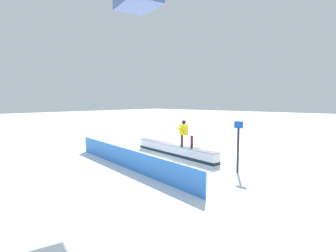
{
  "coord_description": "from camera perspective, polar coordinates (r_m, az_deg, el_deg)",
  "views": [
    {
      "loc": [
        -9.38,
        11.14,
        3.13
      ],
      "look_at": [
        -0.52,
        1.09,
        1.82
      ],
      "focal_mm": 28.31,
      "sensor_mm": 36.0,
      "label": 1
    }
  ],
  "objects": [
    {
      "name": "trail_marker",
      "position": [
        11.8,
        14.85,
        -4.08
      ],
      "size": [
        0.4,
        0.1,
        2.24
      ],
      "color": "#262628",
      "rests_on": "ground_plane"
    },
    {
      "name": "ground_plane",
      "position": [
        14.9,
        1.31,
        -6.57
      ],
      "size": [
        120.0,
        120.0,
        0.0
      ],
      "primitive_type": "plane",
      "color": "white"
    },
    {
      "name": "safety_fence",
      "position": [
        12.45,
        -8.89,
        -6.91
      ],
      "size": [
        9.87,
        1.86,
        0.91
      ],
      "primitive_type": "cube",
      "rotation": [
        0.0,
        0.0,
        -0.18
      ],
      "color": "#377DDE",
      "rests_on": "ground_plane"
    },
    {
      "name": "grind_box",
      "position": [
        14.83,
        1.31,
        -5.4
      ],
      "size": [
        6.29,
        1.66,
        0.68
      ],
      "color": "white",
      "rests_on": "ground_plane"
    },
    {
      "name": "snowboarder",
      "position": [
        13.93,
        3.58,
        -1.38
      ],
      "size": [
        1.45,
        0.65,
        1.42
      ],
      "color": "green",
      "rests_on": "grind_box"
    }
  ]
}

